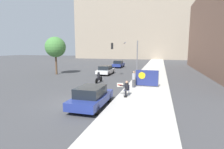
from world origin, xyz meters
The scene contains 12 objects.
ground_plane centered at (0.00, 0.00, 0.00)m, with size 160.00×160.00×0.00m, color #444447.
sidewalk_curb centered at (4.48, 15.00, 0.06)m, with size 4.24×90.00×0.12m, color beige.
building_backdrop_far centered at (-2.00, 60.01, 14.71)m, with size 52.00×12.00×29.41m.
seated_protester centered at (3.08, 2.41, 0.79)m, with size 0.98×0.77×1.22m.
jogger_on_sidewalk centered at (3.19, 5.74, 0.95)m, with size 0.34×0.34×1.62m.
protest_banner centered at (4.39, 6.39, 1.01)m, with size 2.33×0.06×1.68m.
traffic_light_pole centered at (1.22, 12.41, 3.49)m, with size 3.58×3.34×4.88m.
parked_car_curbside centered at (1.25, -0.53, 0.71)m, with size 1.90×4.15×1.43m.
car_on_road_nearest centered at (-2.40, 14.20, 0.68)m, with size 1.85×4.21×1.35m.
car_on_road_midblock centered at (-2.87, 24.65, 0.74)m, with size 1.83×4.39×1.49m.
motorcycle_on_road centered at (-1.20, 7.75, 0.55)m, with size 0.28×2.15×1.28m.
street_tree_near_curb centered at (-9.70, 12.20, 4.15)m, with size 3.07×3.07×5.71m.
Camera 1 is at (5.66, -11.17, 3.92)m, focal length 28.00 mm.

